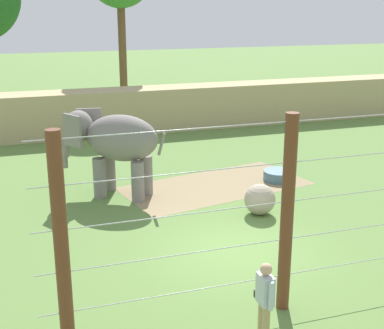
{
  "coord_description": "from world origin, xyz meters",
  "views": [
    {
      "loc": [
        -5.06,
        -11.56,
        6.06
      ],
      "look_at": [
        -0.13,
        3.15,
        1.4
      ],
      "focal_mm": 50.55,
      "sensor_mm": 36.0,
      "label": 1
    }
  ],
  "objects_px": {
    "water_tub": "(279,175)",
    "enrichment_ball": "(260,199)",
    "zookeeper": "(265,301)",
    "elephant": "(114,141)"
  },
  "relations": [
    {
      "from": "zookeeper",
      "to": "water_tub",
      "type": "relative_size",
      "value": 1.52
    },
    {
      "from": "elephant",
      "to": "zookeeper",
      "type": "relative_size",
      "value": 1.96
    },
    {
      "from": "elephant",
      "to": "enrichment_ball",
      "type": "height_order",
      "value": "elephant"
    },
    {
      "from": "elephant",
      "to": "water_tub",
      "type": "xyz_separation_m",
      "value": [
        5.78,
        -0.36,
        -1.63
      ]
    },
    {
      "from": "enrichment_ball",
      "to": "water_tub",
      "type": "xyz_separation_m",
      "value": [
        2.04,
        2.7,
        -0.28
      ]
    },
    {
      "from": "water_tub",
      "to": "enrichment_ball",
      "type": "bearing_deg",
      "value": -127.08
    },
    {
      "from": "enrichment_ball",
      "to": "elephant",
      "type": "bearing_deg",
      "value": 140.79
    },
    {
      "from": "enrichment_ball",
      "to": "water_tub",
      "type": "bearing_deg",
      "value": 52.92
    },
    {
      "from": "zookeeper",
      "to": "elephant",
      "type": "bearing_deg",
      "value": 96.47
    },
    {
      "from": "water_tub",
      "to": "zookeeper",
      "type": "bearing_deg",
      "value": -118.99
    }
  ]
}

